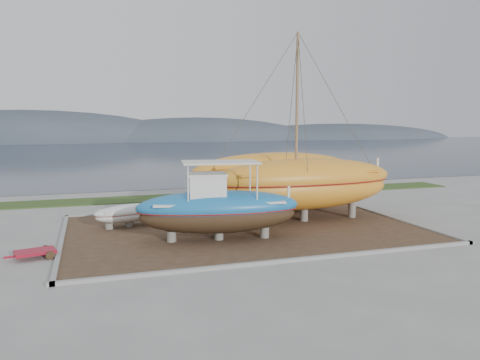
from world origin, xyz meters
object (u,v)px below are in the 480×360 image
object	(u,v)px
red_trailer	(35,254)
white_dinghy	(129,216)
orange_bare_hull	(276,183)
orange_sailboat	(306,129)
blue_caique	(219,201)

from	to	relation	value
red_trailer	white_dinghy	bearing A→B (deg)	33.83
white_dinghy	orange_bare_hull	distance (m)	9.48
orange_sailboat	red_trailer	xyz separation A→B (m)	(-13.89, -3.04, -5.12)
red_trailer	blue_caique	bearing A→B (deg)	-10.94
orange_sailboat	red_trailer	distance (m)	15.11
blue_caique	white_dinghy	distance (m)	5.90
white_dinghy	red_trailer	size ratio (longest dim) A/B	1.61
white_dinghy	orange_sailboat	size ratio (longest dim) A/B	0.35
blue_caique	orange_bare_hull	world-z (taller)	blue_caique
blue_caique	red_trailer	xyz separation A→B (m)	(-8.12, -0.44, -1.78)
orange_sailboat	red_trailer	size ratio (longest dim) A/B	4.57
orange_sailboat	orange_bare_hull	bearing A→B (deg)	95.51
blue_caique	white_dinghy	bearing A→B (deg)	139.92
blue_caique	red_trailer	world-z (taller)	blue_caique
white_dinghy	orange_sailboat	xyz separation A→B (m)	(9.63, -1.66, 4.65)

